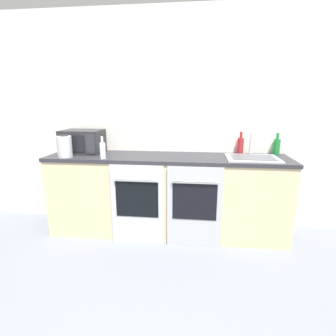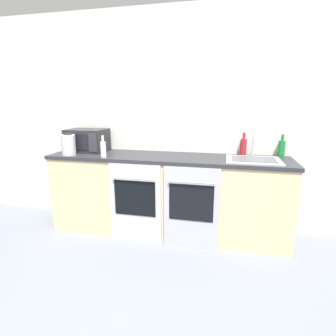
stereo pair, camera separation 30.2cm
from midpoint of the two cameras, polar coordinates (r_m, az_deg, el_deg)
name	(u,v)px [view 2 (the right image)]	position (r m, az deg, el deg)	size (l,w,h in m)	color
wall_back	(173,122)	(3.26, 3.77, 9.93)	(10.00, 0.06, 2.60)	silver
counter_back	(167,195)	(3.12, 2.60, -5.88)	(2.75, 0.61, 0.94)	#D1B789
oven_left	(135,203)	(2.90, -4.14, -7.74)	(0.58, 0.06, 0.90)	#B7BABF
oven_right	(191,208)	(2.80, 8.19, -8.70)	(0.58, 0.06, 0.90)	#A8AAAF
microwave	(87,140)	(3.37, -14.70, 5.83)	(0.47, 0.35, 0.28)	#232326
bottle_red	(243,147)	(3.17, 18.73, 4.43)	(0.07, 0.07, 0.26)	maroon
bottle_clear	(103,149)	(2.95, -11.10, 4.08)	(0.06, 0.06, 0.24)	silver
bottle_green	(282,148)	(3.24, 25.98, 3.88)	(0.07, 0.07, 0.25)	#19722D
kettle	(69,145)	(3.19, -18.33, 4.79)	(0.16, 0.16, 0.25)	#B7BABF
sink	(253,159)	(2.93, 20.92, 1.73)	(0.55, 0.43, 0.26)	#A8AAAF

